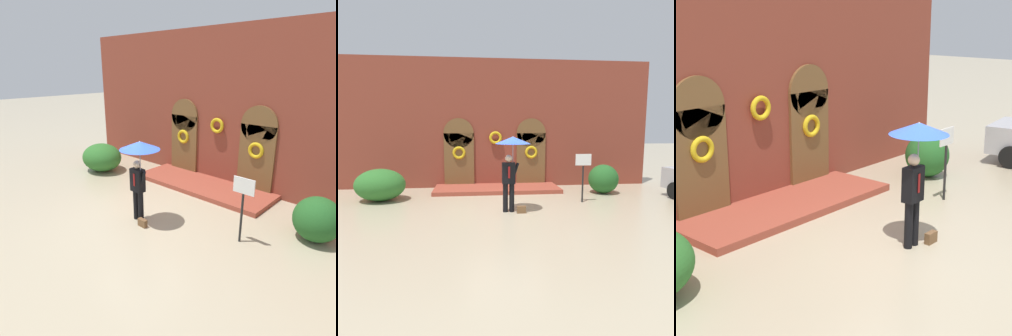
% 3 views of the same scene
% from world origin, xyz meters
% --- Properties ---
extents(ground_plane, '(80.00, 80.00, 0.00)m').
position_xyz_m(ground_plane, '(0.00, 0.00, 0.00)').
color(ground_plane, tan).
extents(building_facade, '(14.00, 2.30, 5.60)m').
position_xyz_m(building_facade, '(-0.00, 4.15, 2.68)').
color(building_facade, brown).
rests_on(building_facade, ground).
extents(person_with_umbrella, '(1.10, 1.10, 2.36)m').
position_xyz_m(person_with_umbrella, '(0.22, -0.20, 1.91)').
color(person_with_umbrella, black).
rests_on(person_with_umbrella, ground).
extents(handbag, '(0.28, 0.12, 0.22)m').
position_xyz_m(handbag, '(0.50, -0.40, 0.11)').
color(handbag, brown).
rests_on(handbag, ground).
extents(sign_post, '(0.56, 0.06, 1.72)m').
position_xyz_m(sign_post, '(2.87, 0.76, 1.16)').
color(sign_post, black).
rests_on(sign_post, ground).
extents(shrub_left, '(1.77, 1.55, 1.16)m').
position_xyz_m(shrub_left, '(-4.34, 1.74, 0.58)').
color(shrub_left, '#2D6B28').
rests_on(shrub_left, ground).
extents(shrub_right, '(1.18, 1.17, 1.16)m').
position_xyz_m(shrub_right, '(4.25, 2.14, 0.58)').
color(shrub_right, '#235B23').
rests_on(shrub_right, ground).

